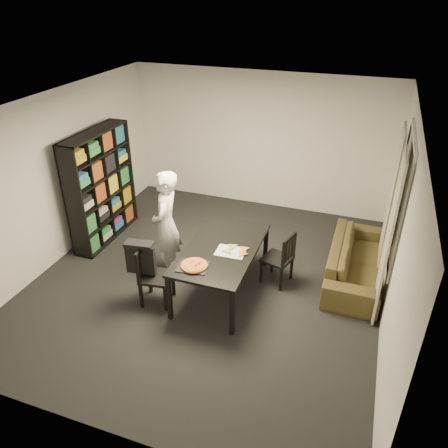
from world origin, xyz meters
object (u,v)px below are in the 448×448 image
(chair_right, at_px, (282,256))
(person, at_px, (166,225))
(chair_left, at_px, (150,271))
(pepperoni_pizza, at_px, (194,265))
(sofa, at_px, (356,261))
(baking_tray, at_px, (193,266))
(bookshelf, at_px, (101,187))
(dining_table, at_px, (222,251))

(chair_right, distance_m, person, 1.76)
(chair_left, relative_size, pepperoni_pizza, 2.51)
(person, distance_m, sofa, 2.90)
(baking_tray, bearing_deg, chair_right, 46.07)
(bookshelf, relative_size, dining_table, 1.09)
(pepperoni_pizza, bearing_deg, sofa, 37.74)
(pepperoni_pizza, bearing_deg, baking_tray, -170.41)
(bookshelf, bearing_deg, sofa, 2.65)
(bookshelf, xyz_separation_m, person, (1.51, -0.63, -0.11))
(dining_table, distance_m, pepperoni_pizza, 0.59)
(baking_tray, relative_size, pepperoni_pizza, 1.14)
(bookshelf, relative_size, person, 1.13)
(chair_right, xyz_separation_m, sofa, (1.03, 0.53, -0.19))
(chair_right, relative_size, baking_tray, 2.09)
(bookshelf, xyz_separation_m, chair_left, (1.59, -1.34, -0.45))
(chair_right, bearing_deg, person, -64.34)
(person, height_order, sofa, person)
(chair_left, bearing_deg, dining_table, -64.05)
(dining_table, bearing_deg, bookshelf, 162.23)
(person, distance_m, pepperoni_pizza, 1.02)
(dining_table, xyz_separation_m, chair_right, (0.78, 0.45, -0.19))
(chair_right, height_order, pepperoni_pizza, chair_right)
(baking_tray, height_order, sofa, baking_tray)
(pepperoni_pizza, xyz_separation_m, sofa, (1.98, 1.53, -0.47))
(dining_table, height_order, chair_left, chair_left)
(chair_left, xyz_separation_m, sofa, (2.64, 1.54, -0.21))
(chair_left, bearing_deg, bookshelf, 41.95)
(bookshelf, distance_m, chair_left, 2.12)
(dining_table, relative_size, pepperoni_pizza, 4.98)
(bookshelf, bearing_deg, person, -22.74)
(bookshelf, xyz_separation_m, pepperoni_pizza, (2.25, -1.34, -0.20))
(pepperoni_pizza, bearing_deg, dining_table, 72.42)
(dining_table, height_order, pepperoni_pizza, pepperoni_pizza)
(sofa, bearing_deg, person, 106.95)
(bookshelf, height_order, person, bookshelf)
(dining_table, relative_size, person, 1.04)
(sofa, bearing_deg, baking_tray, 127.54)
(person, height_order, pepperoni_pizza, person)
(chair_left, bearing_deg, person, -1.77)
(baking_tray, relative_size, sofa, 0.20)
(chair_right, relative_size, person, 0.50)
(bookshelf, xyz_separation_m, baking_tray, (2.23, -1.34, -0.22))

